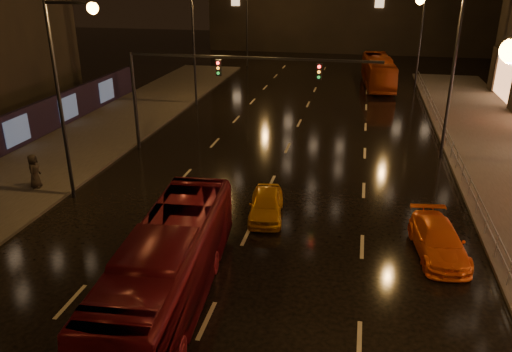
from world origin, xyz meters
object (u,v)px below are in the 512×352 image
at_px(pedestrian_c, 34,171).
at_px(bus_red, 168,267).
at_px(taxi_far, 439,241).
at_px(bus_curb, 378,72).
at_px(taxi_near, 266,204).

bearing_deg(pedestrian_c, bus_red, -140.70).
distance_m(taxi_far, pedestrian_c, 20.22).
bearing_deg(bus_curb, taxi_far, -91.24).
height_order(taxi_near, pedestrian_c, pedestrian_c).
xyz_separation_m(bus_red, bus_curb, (7.50, 38.29, 0.01)).
distance_m(bus_curb, taxi_far, 33.02).
bearing_deg(taxi_near, taxi_far, -21.61).
height_order(bus_red, bus_curb, bus_curb).
xyz_separation_m(bus_red, taxi_near, (2.00, 7.23, -0.83)).
bearing_deg(taxi_far, bus_curb, 86.10).
bearing_deg(bus_red, taxi_near, 70.14).
height_order(bus_red, taxi_far, bus_red).
distance_m(bus_red, bus_curb, 39.02).
relative_size(taxi_far, pedestrian_c, 2.43).
relative_size(taxi_near, pedestrian_c, 2.08).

